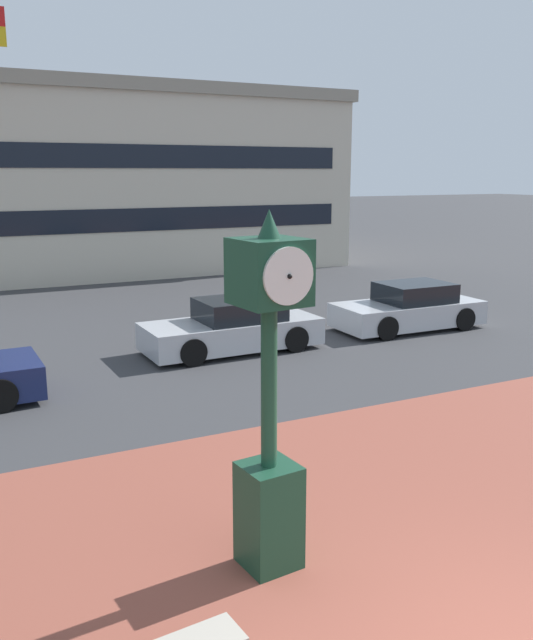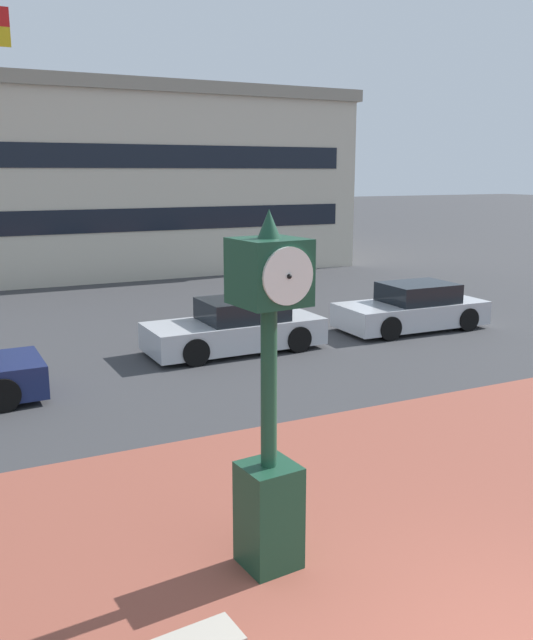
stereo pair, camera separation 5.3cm
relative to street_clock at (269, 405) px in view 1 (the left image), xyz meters
The scene contains 5 objects.
plaza_brick_paving 2.68m from the street_clock, 49.04° to the right, with size 44.00×10.48×0.01m, color brown.
street_clock is the anchor object (origin of this frame).
car_street_near 12.30m from the street_clock, 44.71° to the left, with size 4.19×1.92×1.28m.
car_street_mid 9.33m from the street_clock, 68.69° to the left, with size 4.33×1.88×1.28m.
civic_building 28.48m from the street_clock, 81.43° to the left, with size 20.53×16.08×7.82m.
Camera 1 is at (-4.30, -3.34, 4.27)m, focal length 37.83 mm.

